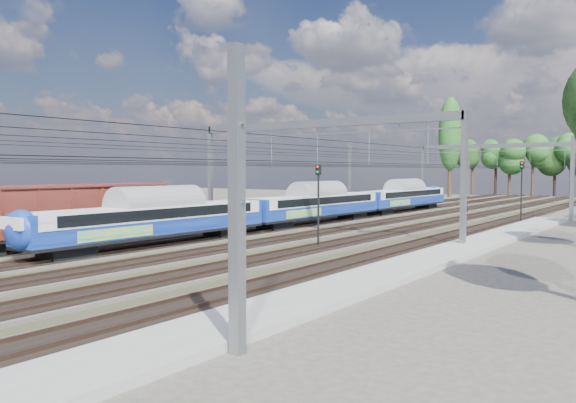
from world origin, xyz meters
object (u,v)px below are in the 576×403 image
Objects in this scene: emu_train at (315,200)px; signal_far at (522,184)px; freight_boxcar at (59,212)px; signal_near at (318,195)px; worker at (466,208)px.

emu_train is 20.46m from signal_far.
signal_far reaches higher than emu_train.
freight_boxcar is 41.82m from signal_far.
signal_near reaches higher than emu_train.
emu_train is 3.70× the size of freight_boxcar.
signal_far reaches higher than worker.
freight_boxcar is at bearing -135.39° from signal_near.
worker is 9.25m from signal_far.
emu_train is 20.90m from worker.
signal_far reaches higher than signal_near.
freight_boxcar is 8.62× the size of worker.
freight_boxcar is at bearing -100.06° from signal_far.
worker is (7.44, 19.48, -1.43)m from emu_train.
worker is at bearing 69.09° from emu_train.
emu_train is 10.48× the size of signal_near.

